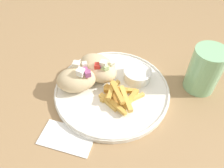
% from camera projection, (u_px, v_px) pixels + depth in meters
% --- Properties ---
extents(table, '(1.56, 1.56, 0.70)m').
position_uv_depth(table, '(118.00, 91.00, 0.68)').
color(table, '#9E7A51').
rests_on(table, ground_plane).
extents(napkin, '(0.14, 0.10, 0.00)m').
position_uv_depth(napkin, '(68.00, 138.00, 0.51)').
color(napkin, white).
rests_on(napkin, table).
extents(plate, '(0.31, 0.31, 0.02)m').
position_uv_depth(plate, '(112.00, 90.00, 0.60)').
color(plate, white).
rests_on(plate, table).
extents(pita_sandwich_near, '(0.13, 0.13, 0.08)m').
position_uv_depth(pita_sandwich_near, '(77.00, 79.00, 0.57)').
color(pita_sandwich_near, beige).
rests_on(pita_sandwich_near, plate).
extents(pita_sandwich_far, '(0.13, 0.10, 0.08)m').
position_uv_depth(pita_sandwich_far, '(98.00, 68.00, 0.60)').
color(pita_sandwich_far, beige).
rests_on(pita_sandwich_far, plate).
extents(fries_pile, '(0.11, 0.09, 0.04)m').
position_uv_depth(fries_pile, '(118.00, 96.00, 0.56)').
color(fries_pile, gold).
rests_on(fries_pile, plate).
extents(sauce_ramekin, '(0.08, 0.08, 0.03)m').
position_uv_depth(sauce_ramekin, '(137.00, 74.00, 0.61)').
color(sauce_ramekin, white).
rests_on(sauce_ramekin, plate).
extents(water_glass, '(0.09, 0.09, 0.13)m').
position_uv_depth(water_glass, '(204.00, 71.00, 0.58)').
color(water_glass, '#8CCC93').
rests_on(water_glass, table).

